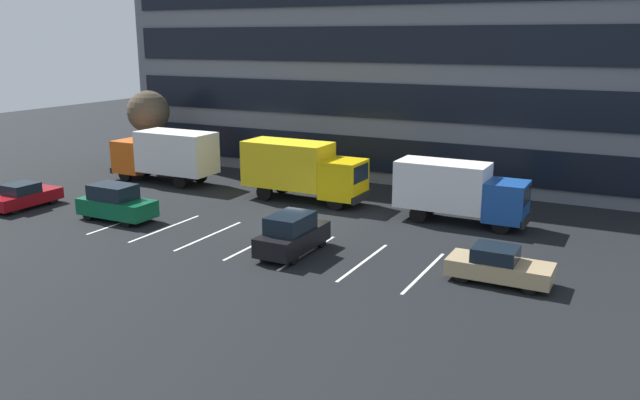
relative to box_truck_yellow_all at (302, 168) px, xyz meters
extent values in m
plane|color=black|center=(2.16, -4.91, -1.99)|extent=(120.00, 120.00, 0.00)
cube|color=slate|center=(2.16, 13.09, 7.01)|extent=(41.11, 13.25, 18.00)
cube|color=black|center=(2.16, 6.40, -0.01)|extent=(39.47, 0.16, 2.30)
cube|color=black|center=(2.16, 6.40, 3.59)|extent=(39.47, 0.16, 2.30)
cube|color=black|center=(2.16, 6.40, 7.19)|extent=(39.47, 0.16, 2.30)
cube|color=silver|center=(-6.24, -8.40, -1.99)|extent=(0.14, 5.40, 0.01)
cube|color=silver|center=(-3.44, -8.40, -1.99)|extent=(0.14, 5.40, 0.01)
cube|color=silver|center=(-0.64, -8.40, -1.99)|extent=(0.14, 5.40, 0.01)
cube|color=silver|center=(2.16, -8.40, -1.99)|extent=(0.14, 5.40, 0.01)
cube|color=silver|center=(4.96, -8.40, -1.99)|extent=(0.14, 5.40, 0.01)
cube|color=silver|center=(7.76, -8.40, -1.99)|extent=(0.14, 5.40, 0.01)
cube|color=silver|center=(10.56, -8.40, -1.99)|extent=(0.14, 5.40, 0.01)
cube|color=yellow|center=(2.77, 0.00, -0.37)|extent=(2.22, 2.42, 2.22)
cube|color=black|center=(3.86, 0.00, 0.07)|extent=(0.06, 2.04, 0.98)
cube|color=yellow|center=(-0.97, 0.00, 0.18)|extent=(5.25, 2.53, 2.73)
cube|color=black|center=(3.94, 0.00, -1.33)|extent=(0.20, 2.42, 0.40)
cylinder|color=black|center=(2.77, 1.04, -1.49)|extent=(1.01, 0.30, 1.01)
cylinder|color=black|center=(2.77, -1.04, -1.49)|extent=(1.01, 0.30, 1.01)
cylinder|color=black|center=(-2.02, 1.04, -1.49)|extent=(1.01, 0.30, 1.01)
cylinder|color=black|center=(-2.02, -1.04, -1.49)|extent=(1.01, 0.30, 1.01)
cube|color=#194799|center=(12.20, -0.36, -0.52)|extent=(2.03, 2.21, 2.03)
cube|color=black|center=(13.19, -0.36, -0.11)|extent=(0.06, 1.86, 0.89)
cube|color=white|center=(8.79, -0.36, -0.01)|extent=(4.79, 2.30, 2.49)
cube|color=black|center=(13.26, -0.36, -1.39)|extent=(0.18, 2.21, 0.37)
cylinder|color=black|center=(12.20, 0.58, -1.53)|extent=(0.92, 0.28, 0.92)
cylinder|color=black|center=(12.20, -1.31, -1.53)|extent=(0.92, 0.28, 0.92)
cylinder|color=black|center=(7.83, 0.58, -1.53)|extent=(0.92, 0.28, 0.92)
cylinder|color=black|center=(7.83, -1.31, -1.53)|extent=(0.92, 0.28, 0.92)
cube|color=#D85914|center=(-13.42, 0.15, -0.37)|extent=(2.22, 2.42, 2.22)
cube|color=black|center=(-14.51, 0.15, 0.07)|extent=(0.06, 2.04, 0.98)
cube|color=white|center=(-9.68, 0.15, 0.18)|extent=(5.25, 2.53, 2.73)
cube|color=black|center=(-14.58, 0.15, -1.33)|extent=(0.20, 2.42, 0.40)
cylinder|color=black|center=(-13.42, -0.89, -1.49)|extent=(1.01, 0.30, 1.01)
cylinder|color=black|center=(-13.42, 1.19, -1.49)|extent=(1.01, 0.30, 1.01)
cylinder|color=black|center=(-8.63, -0.89, -1.49)|extent=(1.01, 0.30, 1.01)
cylinder|color=black|center=(-8.63, 1.19, -1.49)|extent=(1.01, 0.30, 1.01)
cube|color=black|center=(4.39, -8.76, -1.30)|extent=(1.77, 4.18, 0.86)
cube|color=black|center=(4.39, -8.97, -0.49)|extent=(1.56, 2.30, 0.77)
cylinder|color=black|center=(3.62, -7.42, -1.68)|extent=(0.20, 0.62, 0.62)
cylinder|color=black|center=(5.17, -7.42, -1.68)|extent=(0.20, 0.62, 0.62)
cylinder|color=black|center=(3.62, -10.10, -1.68)|extent=(0.20, 0.62, 0.62)
cylinder|color=black|center=(5.17, -10.10, -1.68)|extent=(0.20, 0.62, 0.62)
cube|color=maroon|center=(-13.48, -8.89, -1.43)|extent=(1.72, 4.10, 0.67)
cube|color=black|center=(-13.48, -9.09, -0.81)|extent=(1.51, 1.72, 0.57)
cylinder|color=black|center=(-14.22, -7.58, -1.70)|extent=(0.21, 0.57, 0.57)
cylinder|color=black|center=(-12.74, -7.58, -1.70)|extent=(0.21, 0.57, 0.57)
cylinder|color=black|center=(-12.74, -10.20, -1.70)|extent=(0.21, 0.57, 0.57)
cube|color=#0C5933|center=(-6.79, -8.37, -1.28)|extent=(4.31, 1.83, 0.89)
cube|color=black|center=(-7.01, -8.37, -0.44)|extent=(2.37, 1.61, 0.80)
cylinder|color=black|center=(-5.41, -7.57, -1.67)|extent=(0.64, 0.21, 0.64)
cylinder|color=black|center=(-5.41, -9.17, -1.67)|extent=(0.64, 0.21, 0.64)
cylinder|color=black|center=(-8.17, -7.57, -1.67)|extent=(0.64, 0.21, 0.64)
cylinder|color=black|center=(-8.17, -9.17, -1.67)|extent=(0.64, 0.21, 0.64)
cube|color=tan|center=(13.60, -8.07, -1.42)|extent=(4.12, 1.73, 0.67)
cube|color=black|center=(13.40, -8.07, -0.80)|extent=(1.73, 1.52, 0.58)
cylinder|color=black|center=(14.92, -7.33, -1.70)|extent=(0.58, 0.21, 0.58)
cylinder|color=black|center=(14.92, -8.82, -1.70)|extent=(0.58, 0.21, 0.58)
cylinder|color=black|center=(12.28, -7.33, -1.70)|extent=(0.58, 0.21, 0.58)
cylinder|color=black|center=(12.28, -8.82, -1.70)|extent=(0.58, 0.21, 0.58)
cylinder|color=#473323|center=(-14.84, 3.33, -0.46)|extent=(0.28, 0.28, 3.06)
sphere|color=#4C4233|center=(-14.84, 3.33, 2.30)|extent=(3.12, 3.12, 3.12)
camera|label=1|loc=(18.45, -33.04, 7.63)|focal=36.07mm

